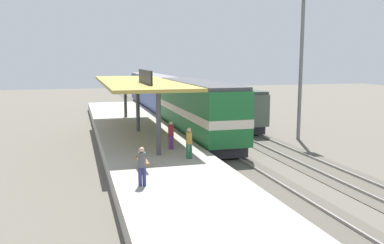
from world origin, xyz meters
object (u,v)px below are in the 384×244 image
at_px(platform_bench, 142,161).
at_px(freight_car, 227,106).
at_px(passenger_carriage_single, 155,93).
at_px(person_boarding, 142,164).
at_px(person_waiting, 189,142).
at_px(locomotive, 198,110).
at_px(person_walking, 171,134).
at_px(light_mast, 302,31).

distance_m(platform_bench, freight_car, 19.51).
distance_m(passenger_carriage_single, person_boarding, 31.87).
height_order(freight_car, person_waiting, freight_car).
distance_m(locomotive, passenger_carriage_single, 18.00).
distance_m(passenger_carriage_single, person_waiting, 27.21).
distance_m(freight_car, person_boarding, 21.98).
height_order(platform_bench, person_walking, person_walking).
relative_size(locomotive, freight_car, 1.20).
distance_m(person_waiting, person_walking, 2.64).
bearing_deg(platform_bench, passenger_carriage_single, 78.13).
bearing_deg(platform_bench, person_walking, 59.99).
height_order(light_mast, person_walking, light_mast).
distance_m(light_mast, person_waiting, 14.75).
xyz_separation_m(light_mast, person_waiting, (-10.99, -7.36, -6.54)).
bearing_deg(person_walking, locomotive, 60.65).
relative_size(platform_bench, person_walking, 0.99).
distance_m(passenger_carriage_single, person_walking, 24.68).
bearing_deg(locomotive, light_mast, -11.98).
distance_m(locomotive, freight_car, 7.42).
relative_size(platform_bench, person_waiting, 0.99).
bearing_deg(light_mast, passenger_carriage_single, 111.65).
relative_size(passenger_carriage_single, light_mast, 1.71).
bearing_deg(passenger_carriage_single, light_mast, -68.35).
bearing_deg(freight_car, passenger_carriage_single, 110.67).
bearing_deg(light_mast, platform_bench, -147.17).
bearing_deg(person_boarding, person_walking, 67.46).
relative_size(light_mast, person_boarding, 6.84).
distance_m(light_mast, person_boarding, 19.46).
bearing_deg(person_boarding, platform_bench, 80.87).
xyz_separation_m(person_waiting, person_walking, (-0.42, 2.61, 0.00)).
bearing_deg(platform_bench, freight_car, 57.07).
height_order(passenger_carriage_single, light_mast, light_mast).
bearing_deg(person_boarding, freight_car, 59.89).
bearing_deg(person_boarding, light_mast, 39.08).
xyz_separation_m(freight_car, person_waiting, (-7.79, -14.83, -0.12)).
xyz_separation_m(platform_bench, locomotive, (6.00, 10.56, 1.07)).
relative_size(locomotive, passenger_carriage_single, 0.72).
bearing_deg(person_walking, platform_bench, -120.01).
bearing_deg(person_waiting, person_boarding, -127.71).
bearing_deg(person_boarding, passenger_carriage_single, 78.36).
relative_size(person_walking, person_boarding, 1.00).
distance_m(platform_bench, passenger_carriage_single, 29.20).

